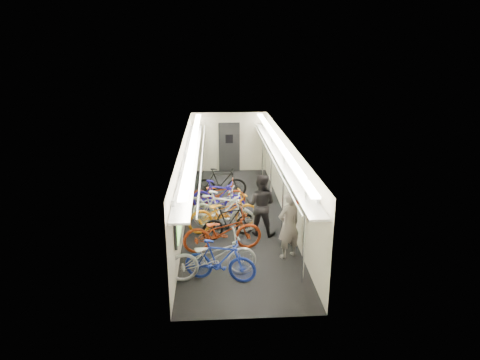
{
  "coord_description": "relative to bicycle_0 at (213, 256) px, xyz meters",
  "views": [
    {
      "loc": [
        -0.63,
        -11.93,
        5.0
      ],
      "look_at": [
        0.13,
        0.08,
        1.15
      ],
      "focal_mm": 32.0,
      "sensor_mm": 36.0,
      "label": 1
    }
  ],
  "objects": [
    {
      "name": "bicycle_0",
      "position": [
        0.0,
        0.0,
        0.0
      ],
      "size": [
        2.07,
        1.02,
        1.04
      ],
      "primitive_type": "imported",
      "rotation": [
        0.0,
        0.0,
        1.74
      ],
      "color": "#A2A2A6",
      "rests_on": "ground"
    },
    {
      "name": "bicycle_5",
      "position": [
        0.3,
        2.55,
        0.05
      ],
      "size": [
        1.95,
        1.18,
        1.13
      ],
      "primitive_type": "imported",
      "rotation": [
        0.0,
        0.0,
        1.2
      ],
      "color": "white",
      "rests_on": "ground"
    },
    {
      "name": "backpack",
      "position": [
        2.17,
        1.63,
        0.76
      ],
      "size": [
        0.29,
        0.21,
        0.38
      ],
      "primitive_type": "cube",
      "rotation": [
        0.0,
        0.0,
        -0.31
      ],
      "color": "red",
      "rests_on": "passenger_near"
    },
    {
      "name": "bicycle_6",
      "position": [
        0.08,
        3.4,
        -0.03
      ],
      "size": [
        1.99,
        1.16,
        0.99
      ],
      "primitive_type": "imported",
      "rotation": [
        0.0,
        0.0,
        1.28
      ],
      "color": "#B1B1B6",
      "rests_on": "ground"
    },
    {
      "name": "bicycle_3",
      "position": [
        0.45,
        2.04,
        -0.05
      ],
      "size": [
        1.61,
        0.94,
        0.94
      ],
      "primitive_type": "imported",
      "rotation": [
        0.0,
        0.0,
        1.92
      ],
      "color": "black",
      "rests_on": "ground"
    },
    {
      "name": "bicycle_7",
      "position": [
        0.18,
        3.82,
        0.0
      ],
      "size": [
        1.79,
        1.11,
        1.04
      ],
      "primitive_type": "imported",
      "rotation": [
        0.0,
        0.0,
        1.18
      ],
      "color": "#281CA9",
      "rests_on": "ground"
    },
    {
      "name": "bicycle_9",
      "position": [
        0.3,
        5.25,
        -0.01
      ],
      "size": [
        1.73,
        0.59,
        1.02
      ],
      "primitive_type": "imported",
      "rotation": [
        0.0,
        0.0,
        1.51
      ],
      "color": "black",
      "rests_on": "ground"
    },
    {
      "name": "bicycle_2",
      "position": [
        0.25,
        1.3,
        0.0
      ],
      "size": [
        2.07,
        0.98,
        1.05
      ],
      "primitive_type": "imported",
      "rotation": [
        0.0,
        0.0,
        1.72
      ],
      "color": "maroon",
      "rests_on": "ground"
    },
    {
      "name": "passenger_mid",
      "position": [
        1.3,
        2.22,
        0.34
      ],
      "size": [
        1.01,
        0.89,
        1.72
      ],
      "primitive_type": "imported",
      "rotation": [
        0.0,
        0.0,
        2.8
      ],
      "color": "black",
      "rests_on": "ground"
    },
    {
      "name": "bicycle_8",
      "position": [
        0.17,
        4.29,
        -0.06
      ],
      "size": [
        1.79,
        0.72,
        0.92
      ],
      "primitive_type": "imported",
      "rotation": [
        0.0,
        0.0,
        1.51
      ],
      "color": "#993110",
      "rests_on": "ground"
    },
    {
      "name": "train_car_shell",
      "position": [
        0.33,
        4.16,
        1.14
      ],
      "size": [
        10.0,
        10.0,
        10.0
      ],
      "color": "black",
      "rests_on": "ground"
    },
    {
      "name": "bicycle_1",
      "position": [
        0.16,
        -0.14,
        -0.04
      ],
      "size": [
        1.67,
        0.84,
        0.97
      ],
      "primitive_type": "imported",
      "rotation": [
        0.0,
        0.0,
        1.32
      ],
      "color": "#1B30A5",
      "rests_on": "ground"
    },
    {
      "name": "passenger_near",
      "position": [
        1.83,
        0.86,
        0.33
      ],
      "size": [
        0.74,
        0.65,
        1.7
      ],
      "primitive_type": "imported",
      "rotation": [
        0.0,
        0.0,
        3.63
      ],
      "color": "slate",
      "rests_on": "ground"
    },
    {
      "name": "bicycle_4",
      "position": [
        0.31,
        2.54,
        0.02
      ],
      "size": [
        2.18,
        1.29,
        1.08
      ],
      "primitive_type": "imported",
      "rotation": [
        0.0,
        0.0,
        1.87
      ],
      "color": "orange",
      "rests_on": "ground"
    }
  ]
}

